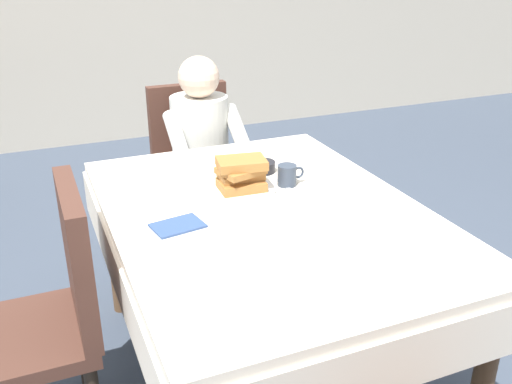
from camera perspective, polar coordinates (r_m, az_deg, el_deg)
The scene contains 13 objects.
ground_plane at distance 2.46m, azimuth 0.90°, elevation -17.54°, with size 14.00×14.00×0.00m, color #3D4756.
dining_table_main at distance 2.09m, azimuth 1.01°, elevation -3.98°, with size 1.12×1.52×0.74m.
chair_diner at distance 3.18m, azimuth -6.19°, elevation 3.35°, with size 0.44×0.45×0.93m.
diner_person at distance 2.99m, azimuth -5.43°, elevation 4.90°, with size 0.40×0.43×1.12m.
chair_left_side at distance 2.02m, azimuth -19.88°, elevation -10.69°, with size 0.45×0.44×0.93m.
plate_breakfast at distance 2.19m, azimuth -1.70°, elevation 0.15°, with size 0.28×0.28×0.02m, color white.
breakfast_stack at distance 2.17m, azimuth -1.51°, elevation 1.88°, with size 0.20×0.17×0.12m.
cup_coffee at distance 2.25m, azimuth 3.20°, elevation 1.71°, with size 0.11×0.08×0.08m.
bowl_butter at distance 2.39m, azimuth 0.63°, elevation 2.57°, with size 0.11×0.11×0.04m, color black.
fork_left_of_plate at distance 2.12m, azimuth -6.29°, elevation -0.97°, with size 0.18×0.01×0.01m, color silver.
knife_right_of_plate at distance 2.25m, azimuth 3.01°, elevation 0.57°, with size 0.20×0.01×0.01m, color silver.
spoon_near_edge at distance 1.96m, azimuth 2.67°, elevation -3.05°, with size 0.15×0.01×0.01m, color silver.
napkin_folded at distance 1.95m, azimuth -7.90°, elevation -3.38°, with size 0.17×0.12×0.01m, color #334C7F.
Camera 1 is at (-0.75, -1.70, 1.62)m, focal length 39.68 mm.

